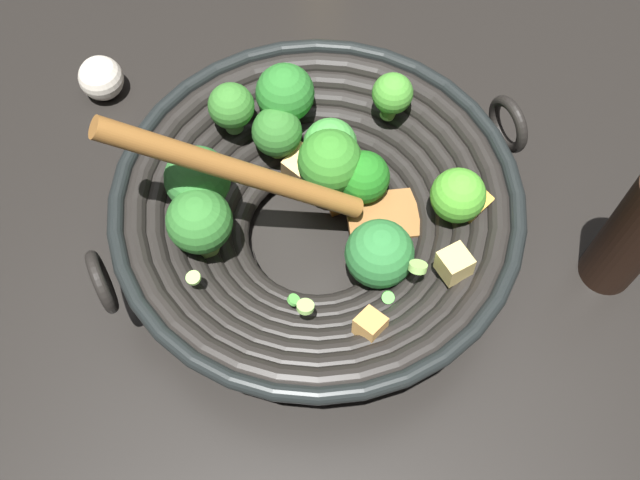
# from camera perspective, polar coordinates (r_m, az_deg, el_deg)

# --- Properties ---
(ground_plane) EXTENTS (4.00, 4.00, 0.00)m
(ground_plane) POSITION_cam_1_polar(r_m,az_deg,el_deg) (0.68, 0.17, -0.16)
(ground_plane) COLOR black
(wok) EXTENTS (0.37, 0.35, 0.21)m
(wok) POSITION_cam_1_polar(r_m,az_deg,el_deg) (0.64, 0.10, 2.55)
(wok) COLOR black
(wok) RESTS_ON ground
(garlic_bulb) EXTENTS (0.05, 0.05, 0.05)m
(garlic_bulb) POSITION_cam_1_polar(r_m,az_deg,el_deg) (0.80, -16.49, 12.09)
(garlic_bulb) COLOR silver
(garlic_bulb) RESTS_ON ground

